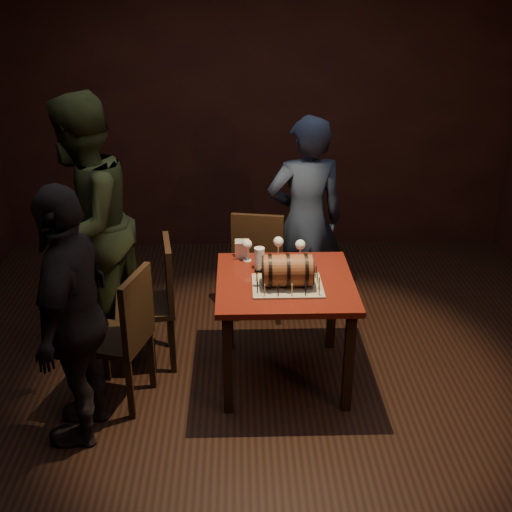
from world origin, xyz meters
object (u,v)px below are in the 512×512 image
at_px(wine_glass_mid, 278,243).
at_px(person_left_front, 74,317).
at_px(pint_of_ale, 259,259).
at_px(wine_glass_right, 300,246).
at_px(chair_left_front, 125,331).
at_px(chair_left_rear, 156,297).
at_px(wine_glass_left, 247,245).
at_px(pub_table, 285,295).
at_px(barrel_cake, 288,271).
at_px(chair_back, 259,259).
at_px(person_left_rear, 85,226).
at_px(person_back, 305,221).

bearing_deg(wine_glass_mid, person_left_front, -143.86).
bearing_deg(pint_of_ale, wine_glass_right, 20.77).
bearing_deg(chair_left_front, chair_left_rear, 73.05).
distance_m(wine_glass_left, pint_of_ale, 0.16).
distance_m(pint_of_ale, chair_left_rear, 0.78).
distance_m(pub_table, wine_glass_right, 0.39).
xyz_separation_m(barrel_cake, chair_left_front, (-1.04, -0.15, -0.34)).
distance_m(chair_back, person_left_rear, 1.36).
distance_m(wine_glass_right, person_back, 0.58).
xyz_separation_m(wine_glass_mid, person_back, (0.24, 0.51, -0.04)).
xyz_separation_m(wine_glass_left, wine_glass_right, (0.37, -0.02, 0.00)).
distance_m(pub_table, wine_glass_mid, 0.42).
relative_size(wine_glass_mid, pint_of_ale, 1.07).
xyz_separation_m(wine_glass_mid, chair_left_front, (-1.01, -0.60, -0.34)).
distance_m(wine_glass_left, person_back, 0.73).
bearing_deg(wine_glass_left, person_left_front, -139.70).
height_order(pub_table, wine_glass_right, wine_glass_right).
bearing_deg(pint_of_ale, wine_glass_mid, 50.38).
bearing_deg(person_back, wine_glass_mid, 56.67).
bearing_deg(wine_glass_right, wine_glass_mid, 158.64).
distance_m(wine_glass_left, wine_glass_right, 0.37).
height_order(wine_glass_mid, person_left_front, person_left_front).
relative_size(chair_left_rear, person_left_rear, 0.49).
height_order(wine_glass_right, chair_left_rear, chair_left_rear).
relative_size(wine_glass_right, chair_back, 0.17).
distance_m(wine_glass_left, person_left_front, 1.32).
relative_size(barrel_cake, person_back, 0.23).
height_order(pint_of_ale, chair_left_rear, chair_left_rear).
bearing_deg(wine_glass_left, person_back, 50.25).
distance_m(pint_of_ale, person_left_front, 1.31).
relative_size(wine_glass_right, chair_left_front, 0.17).
bearing_deg(person_left_front, pub_table, 119.18).
height_order(wine_glass_mid, chair_left_front, chair_left_front).
relative_size(chair_back, chair_left_rear, 1.00).
distance_m(wine_glass_right, chair_left_front, 1.32).
height_order(barrel_cake, wine_glass_left, barrel_cake).
relative_size(wine_glass_left, pint_of_ale, 1.07).
distance_m(wine_glass_mid, person_left_rear, 1.39).
distance_m(pint_of_ale, person_back, 0.78).
xyz_separation_m(chair_left_rear, chair_left_front, (-0.14, -0.47, 0.00)).
bearing_deg(wine_glass_right, chair_back, 115.95).
bearing_deg(barrel_cake, pub_table, 94.03).
distance_m(pub_table, chair_left_front, 1.07).
distance_m(wine_glass_left, chair_left_rear, 0.73).
distance_m(pub_table, chair_left_rear, 0.92).
bearing_deg(wine_glass_mid, chair_left_front, -149.27).
bearing_deg(person_back, barrel_cake, 69.59).
xyz_separation_m(barrel_cake, pint_of_ale, (-0.17, 0.28, -0.04)).
height_order(pub_table, chair_left_rear, chair_left_rear).
relative_size(wine_glass_left, wine_glass_mid, 1.00).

